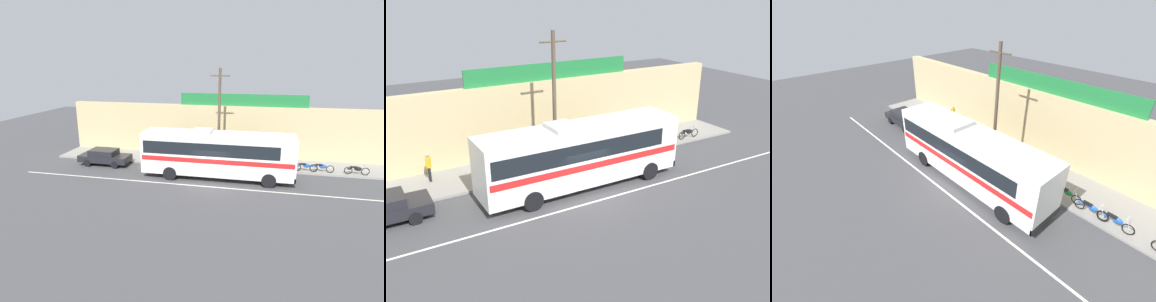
% 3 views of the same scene
% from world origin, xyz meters
% --- Properties ---
extents(ground_plane, '(70.00, 70.00, 0.00)m').
position_xyz_m(ground_plane, '(0.00, 0.00, 0.00)').
color(ground_plane, '#444447').
extents(sidewalk_slab, '(30.00, 3.60, 0.14)m').
position_xyz_m(sidewalk_slab, '(0.00, 5.20, 0.07)').
color(sidewalk_slab, gray).
rests_on(sidewalk_slab, ground_plane).
extents(storefront_facade, '(30.00, 0.70, 4.80)m').
position_xyz_m(storefront_facade, '(0.00, 7.35, 2.40)').
color(storefront_facade, tan).
rests_on(storefront_facade, ground_plane).
extents(storefront_billboard, '(11.52, 0.12, 1.10)m').
position_xyz_m(storefront_billboard, '(1.70, 7.35, 5.35)').
color(storefront_billboard, '#1E7538').
rests_on(storefront_billboard, storefront_facade).
extents(road_center_stripe, '(30.00, 0.14, 0.01)m').
position_xyz_m(road_center_stripe, '(0.00, -0.80, 0.00)').
color(road_center_stripe, silver).
rests_on(road_center_stripe, ground_plane).
extents(intercity_bus, '(11.50, 2.66, 3.78)m').
position_xyz_m(intercity_bus, '(0.25, 1.17, 2.07)').
color(intercity_bus, white).
rests_on(intercity_bus, ground_plane).
extents(parked_car, '(4.37, 1.89, 1.37)m').
position_xyz_m(parked_car, '(-9.73, 2.38, 0.74)').
color(parked_car, black).
rests_on(parked_car, ground_plane).
extents(utility_pole, '(1.60, 0.22, 8.12)m').
position_xyz_m(utility_pole, '(0.06, 3.72, 4.33)').
color(utility_pole, brown).
rests_on(utility_pole, sidewalk_slab).
extents(motorcycle_purple, '(1.86, 0.56, 0.94)m').
position_xyz_m(motorcycle_purple, '(5.60, 4.02, 0.57)').
color(motorcycle_purple, black).
rests_on(motorcycle_purple, sidewalk_slab).
extents(motorcycle_green, '(1.87, 0.56, 0.94)m').
position_xyz_m(motorcycle_green, '(10.99, 3.85, 0.57)').
color(motorcycle_green, black).
rests_on(motorcycle_green, sidewalk_slab).
extents(motorcycle_blue, '(1.88, 0.56, 0.94)m').
position_xyz_m(motorcycle_blue, '(8.40, 3.89, 0.57)').
color(motorcycle_blue, black).
rests_on(motorcycle_blue, sidewalk_slab).
extents(motorcycle_black, '(1.90, 0.56, 0.94)m').
position_xyz_m(motorcycle_black, '(7.14, 3.83, 0.57)').
color(motorcycle_black, black).
rests_on(motorcycle_black, sidewalk_slab).
extents(pedestrian_near_shop, '(0.30, 0.48, 1.70)m').
position_xyz_m(pedestrian_near_shop, '(-6.86, 5.78, 1.13)').
color(pedestrian_near_shop, black).
rests_on(pedestrian_near_shop, sidewalk_slab).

